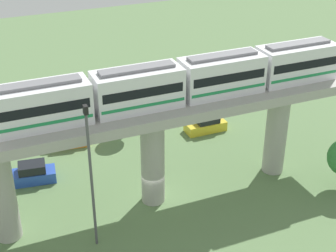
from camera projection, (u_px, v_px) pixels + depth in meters
The scene contains 8 objects.
ground_plane at pixel (153, 200), 42.23m from camera, with size 120.00×120.00×0.00m, color #5B7A4C.
viaduct at pixel (152, 129), 39.06m from camera, with size 5.20×35.80×8.71m.
train at pixel (181, 82), 38.23m from camera, with size 2.64×27.45×3.24m.
parked_car_orange at pixel (67, 138), 49.85m from camera, with size 2.48×4.44×1.76m.
parked_car_blue at pixel (31, 174), 44.28m from camera, with size 2.37×4.41×1.76m.
parked_car_yellow at pixel (206, 124), 52.46m from camera, with size 1.82×4.21×1.76m.
tree_mid_lot at pixel (125, 102), 50.50m from camera, with size 2.61×2.61×4.95m.
signal_post at pixel (91, 173), 34.55m from camera, with size 0.44×0.28×11.31m.
Camera 1 is at (32.11, -12.28, 25.31)m, focal length 54.25 mm.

